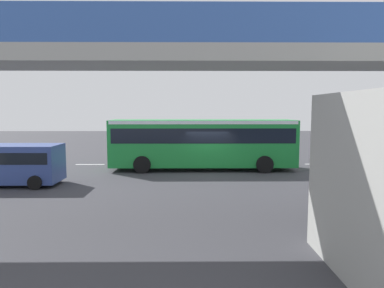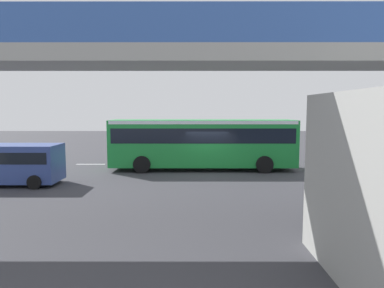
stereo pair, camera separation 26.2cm
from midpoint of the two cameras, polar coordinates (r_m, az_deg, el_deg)
ground at (r=21.28m, az=2.17°, el=-4.59°), size 80.00×80.00×0.00m
city_bus at (r=21.84m, az=1.41°, el=0.67°), size 11.54×2.85×3.15m
parked_van at (r=19.64m, az=-28.01°, el=-2.64°), size 4.80×2.17×2.05m
pedestrian at (r=19.86m, az=25.16°, el=-3.28°), size 0.38×0.38×1.79m
lane_dash_leftmost at (r=25.71m, az=19.99°, el=-3.13°), size 2.00×0.20×0.01m
lane_dash_left at (r=24.59m, az=11.21°, el=-3.28°), size 2.00×0.20×0.01m
lane_dash_centre at (r=24.10m, az=1.85°, el=-3.36°), size 2.00×0.20×0.01m
lane_dash_right at (r=24.26m, az=-7.65°, el=-3.34°), size 2.00×0.20×0.01m
lane_dash_rightmost at (r=25.07m, az=-16.78°, el=-3.25°), size 2.00×0.20×0.01m
pedestrian_overpass at (r=11.22m, az=4.71°, el=11.82°), size 27.05×2.60×6.77m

